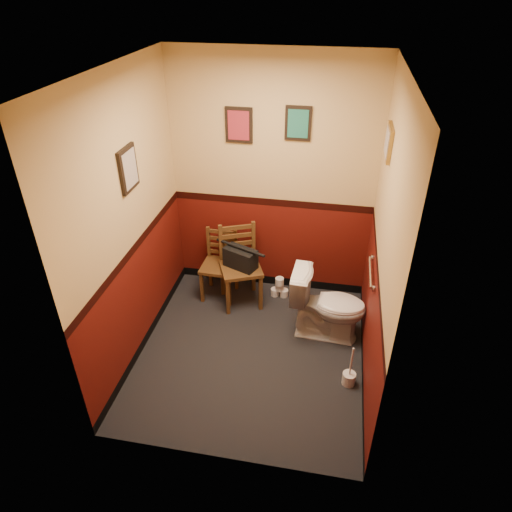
{
  "coord_description": "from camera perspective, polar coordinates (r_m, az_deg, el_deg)",
  "views": [
    {
      "loc": [
        0.66,
        -3.31,
        3.31
      ],
      "look_at": [
        0.0,
        0.25,
        1.0
      ],
      "focal_mm": 32.0,
      "sensor_mm": 36.0,
      "label": 1
    }
  ],
  "objects": [
    {
      "name": "wall_back",
      "position": [
        4.97,
        2.03,
        9.24
      ],
      "size": [
        2.2,
        0.0,
        2.7
      ],
      "primitive_type": "cube",
      "rotation": [
        1.57,
        0.0,
        0.0
      ],
      "color": "#50100A",
      "rests_on": "ground"
    },
    {
      "name": "tp_stack",
      "position": [
        5.38,
        2.96,
        -4.05
      ],
      "size": [
        0.21,
        0.13,
        0.27
      ],
      "color": "silver",
      "rests_on": "floor"
    },
    {
      "name": "chair_right",
      "position": [
        5.12,
        -2.01,
        -1.25
      ],
      "size": [
        0.57,
        0.57,
        0.93
      ],
      "rotation": [
        0.0,
        0.0,
        0.4
      ],
      "color": "brown",
      "rests_on": "floor"
    },
    {
      "name": "wall_front",
      "position": [
        2.96,
        -5.21,
        -9.17
      ],
      "size": [
        2.2,
        0.0,
        2.7
      ],
      "primitive_type": "cube",
      "rotation": [
        -1.57,
        0.0,
        0.0
      ],
      "color": "#50100A",
      "rests_on": "ground"
    },
    {
      "name": "toilet",
      "position": [
        4.75,
        9.0,
        -6.13
      ],
      "size": [
        0.8,
        0.47,
        0.76
      ],
      "primitive_type": "imported",
      "rotation": [
        0.0,
        0.0,
        1.52
      ],
      "color": "white",
      "rests_on": "floor"
    },
    {
      "name": "wall_left",
      "position": [
        4.24,
        -15.46,
        3.67
      ],
      "size": [
        0.0,
        2.4,
        2.7
      ],
      "primitive_type": "cube",
      "rotation": [
        1.57,
        0.0,
        1.57
      ],
      "color": "#50100A",
      "rests_on": "ground"
    },
    {
      "name": "grab_bar",
      "position": [
        4.3,
        14.18,
        -1.97
      ],
      "size": [
        0.05,
        0.56,
        0.06
      ],
      "color": "silver",
      "rests_on": "wall_right"
    },
    {
      "name": "framed_print_back_a",
      "position": [
        4.8,
        -2.16,
        16.03
      ],
      "size": [
        0.28,
        0.04,
        0.36
      ],
      "color": "black",
      "rests_on": "wall_back"
    },
    {
      "name": "wall_right",
      "position": [
        3.88,
        15.5,
        0.81
      ],
      "size": [
        0.0,
        2.4,
        2.7
      ],
      "primitive_type": "cube",
      "rotation": [
        1.57,
        0.0,
        -1.57
      ],
      "color": "#50100A",
      "rests_on": "ground"
    },
    {
      "name": "framed_print_back_b",
      "position": [
        4.7,
        5.29,
        16.18
      ],
      "size": [
        0.26,
        0.04,
        0.34
      ],
      "color": "black",
      "rests_on": "wall_back"
    },
    {
      "name": "framed_print_right",
      "position": [
        4.13,
        16.26,
        13.48
      ],
      "size": [
        0.04,
        0.34,
        0.28
      ],
      "color": "olive",
      "rests_on": "wall_right"
    },
    {
      "name": "chair_left",
      "position": [
        5.27,
        -4.57,
        -1.07
      ],
      "size": [
        0.39,
        0.39,
        0.81
      ],
      "rotation": [
        0.0,
        0.0,
        -0.04
      ],
      "color": "brown",
      "rests_on": "floor"
    },
    {
      "name": "ceiling",
      "position": [
        3.43,
        -0.82,
        22.25
      ],
      "size": [
        2.2,
        2.4,
        0.0
      ],
      "primitive_type": "cube",
      "rotation": [
        3.14,
        0.0,
        0.0
      ],
      "color": "silver",
      "rests_on": "ground"
    },
    {
      "name": "floor",
      "position": [
        4.73,
        -0.57,
        -11.89
      ],
      "size": [
        2.2,
        2.4,
        0.0
      ],
      "primitive_type": "cube",
      "color": "black",
      "rests_on": "ground"
    },
    {
      "name": "toilet_brush",
      "position": [
        4.48,
        11.53,
        -14.69
      ],
      "size": [
        0.12,
        0.12,
        0.45
      ],
      "color": "silver",
      "rests_on": "floor"
    },
    {
      "name": "framed_print_left",
      "position": [
        4.1,
        -15.65,
        10.44
      ],
      "size": [
        0.04,
        0.3,
        0.38
      ],
      "color": "black",
      "rests_on": "wall_left"
    },
    {
      "name": "handbag",
      "position": [
        5.01,
        -1.95,
        -0.24
      ],
      "size": [
        0.4,
        0.31,
        0.26
      ],
      "rotation": [
        0.0,
        0.0,
        -0.4
      ],
      "color": "black",
      "rests_on": "chair_right"
    }
  ]
}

